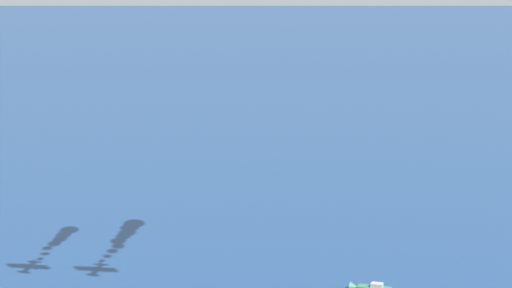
% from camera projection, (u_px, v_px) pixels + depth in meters
% --- Properties ---
extents(motorboat_far_stbd, '(7.14, 4.05, 2.02)m').
position_uv_depth(motorboat_far_stbd, '(369.00, 288.00, 176.31)').
color(motorboat_far_stbd, '#33704C').
rests_on(motorboat_far_stbd, ground_plane).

